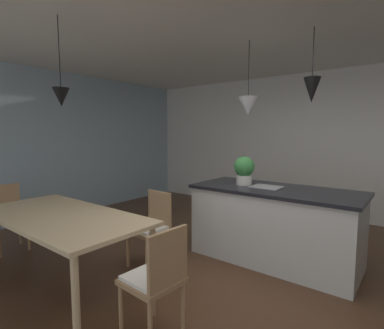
% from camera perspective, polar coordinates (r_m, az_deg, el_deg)
% --- Properties ---
extents(ground_plane, '(10.00, 8.40, 0.04)m').
position_cam_1_polar(ground_plane, '(3.28, 10.58, -22.86)').
color(ground_plane, '#4C301E').
extents(ceiling_slab, '(10.00, 8.40, 0.12)m').
position_cam_1_polar(ceiling_slab, '(3.12, 11.70, 28.57)').
color(ceiling_slab, white).
extents(wall_back_kitchen, '(10.00, 0.12, 2.70)m').
position_cam_1_polar(wall_back_kitchen, '(5.97, 25.41, 3.43)').
color(wall_back_kitchen, white).
rests_on(wall_back_kitchen, ground_plane).
extents(window_wall_left_glazing, '(0.06, 8.40, 2.70)m').
position_cam_1_polar(window_wall_left_glazing, '(5.94, -26.51, 3.37)').
color(window_wall_left_glazing, '#9EB7C6').
rests_on(window_wall_left_glazing, ground_plane).
extents(dining_table, '(2.05, 0.97, 0.73)m').
position_cam_1_polar(dining_table, '(3.40, -24.13, -9.76)').
color(dining_table, '#D1B284').
rests_on(dining_table, ground_plane).
extents(chair_far_right, '(0.43, 0.43, 0.87)m').
position_cam_1_polar(chair_far_right, '(3.57, -7.87, -11.73)').
color(chair_far_right, '#A87F56').
rests_on(chair_far_right, ground_plane).
extents(chair_kitchen_end, '(0.42, 0.42, 0.87)m').
position_cam_1_polar(chair_kitchen_end, '(2.40, -6.94, -20.94)').
color(chair_kitchen_end, '#A87F56').
rests_on(chair_kitchen_end, ground_plane).
extents(chair_window_end, '(0.43, 0.43, 0.87)m').
position_cam_1_polar(chair_window_end, '(4.69, -32.10, -8.29)').
color(chair_window_end, '#A87F56').
rests_on(chair_window_end, ground_plane).
extents(kitchen_island, '(1.97, 0.90, 0.91)m').
position_cam_1_polar(kitchen_island, '(3.81, 15.60, -10.96)').
color(kitchen_island, silver).
rests_on(kitchen_island, ground_plane).
extents(pendant_over_table, '(0.16, 0.16, 0.87)m').
position_cam_1_polar(pendant_over_table, '(3.26, -24.04, 11.90)').
color(pendant_over_table, black).
extents(pendant_over_island_main, '(0.25, 0.25, 0.91)m').
position_cam_1_polar(pendant_over_island_main, '(3.82, 10.82, 11.07)').
color(pendant_over_island_main, black).
extents(pendant_over_island_aux, '(0.18, 0.18, 0.80)m').
position_cam_1_polar(pendant_over_island_aux, '(3.55, 22.21, 13.25)').
color(pendant_over_island_aux, black).
extents(potted_plant_on_island, '(0.26, 0.26, 0.37)m').
position_cam_1_polar(potted_plant_on_island, '(3.85, 10.10, -0.94)').
color(potted_plant_on_island, beige).
rests_on(potted_plant_on_island, kitchen_island).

